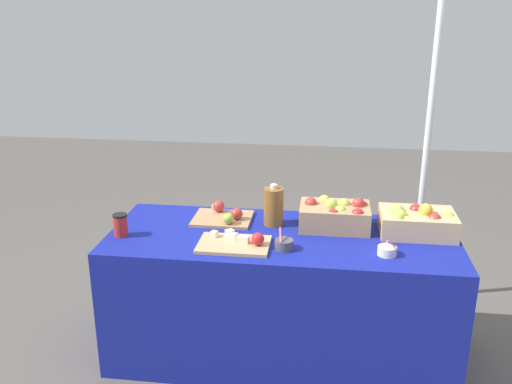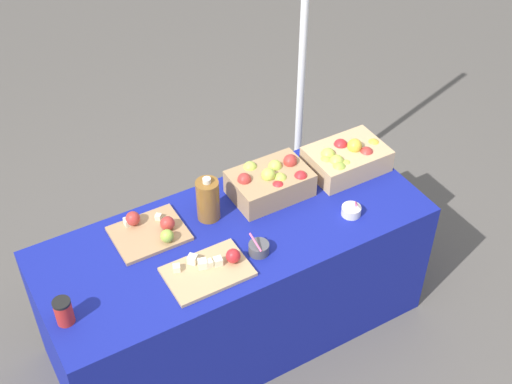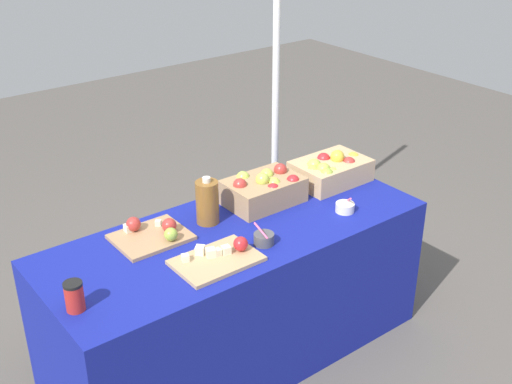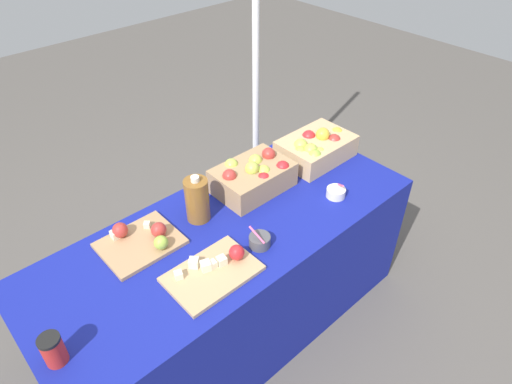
% 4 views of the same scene
% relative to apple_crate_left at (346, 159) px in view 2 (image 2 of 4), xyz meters
% --- Properties ---
extents(ground_plane, '(10.00, 10.00, 0.00)m').
position_rel_apple_crate_left_xyz_m(ground_plane, '(-0.72, -0.11, -0.81)').
color(ground_plane, '#56514C').
extents(table, '(1.90, 0.76, 0.74)m').
position_rel_apple_crate_left_xyz_m(table, '(-0.72, -0.11, -0.44)').
color(table, navy).
rests_on(table, ground_plane).
extents(apple_crate_left, '(0.40, 0.28, 0.18)m').
position_rel_apple_crate_left_xyz_m(apple_crate_left, '(0.00, 0.00, 0.00)').
color(apple_crate_left, tan).
rests_on(apple_crate_left, table).
extents(apple_crate_middle, '(0.39, 0.26, 0.18)m').
position_rel_apple_crate_left_xyz_m(apple_crate_middle, '(-0.44, 0.03, 0.00)').
color(apple_crate_middle, tan).
rests_on(apple_crate_middle, table).
extents(cutting_board_front, '(0.37, 0.25, 0.08)m').
position_rel_apple_crate_left_xyz_m(cutting_board_front, '(-0.94, -0.29, -0.05)').
color(cutting_board_front, tan).
rests_on(cutting_board_front, table).
extents(cutting_board_back, '(0.34, 0.27, 0.09)m').
position_rel_apple_crate_left_xyz_m(cutting_board_back, '(-1.08, 0.06, -0.05)').
color(cutting_board_back, tan).
rests_on(cutting_board_back, table).
extents(sample_bowl_near, '(0.10, 0.10, 0.11)m').
position_rel_apple_crate_left_xyz_m(sample_bowl_near, '(-0.70, -0.30, -0.05)').
color(sample_bowl_near, '#4C4C51').
rests_on(sample_bowl_near, table).
extents(sample_bowl_mid, '(0.10, 0.10, 0.10)m').
position_rel_apple_crate_left_xyz_m(sample_bowl_mid, '(-0.18, -0.30, -0.05)').
color(sample_bowl_mid, silver).
rests_on(sample_bowl_mid, table).
extents(cider_jug, '(0.11, 0.11, 0.24)m').
position_rel_apple_crate_left_xyz_m(cider_jug, '(-0.79, 0.03, 0.04)').
color(cider_jug, brown).
rests_on(cider_jug, table).
extents(coffee_cup, '(0.08, 0.08, 0.13)m').
position_rel_apple_crate_left_xyz_m(coffee_cup, '(-1.59, -0.24, -0.01)').
color(coffee_cup, red).
rests_on(coffee_cup, table).
extents(tent_pole, '(0.04, 0.04, 2.08)m').
position_rel_apple_crate_left_xyz_m(tent_pole, '(0.13, 0.64, 0.23)').
color(tent_pole, white).
rests_on(tent_pole, ground_plane).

